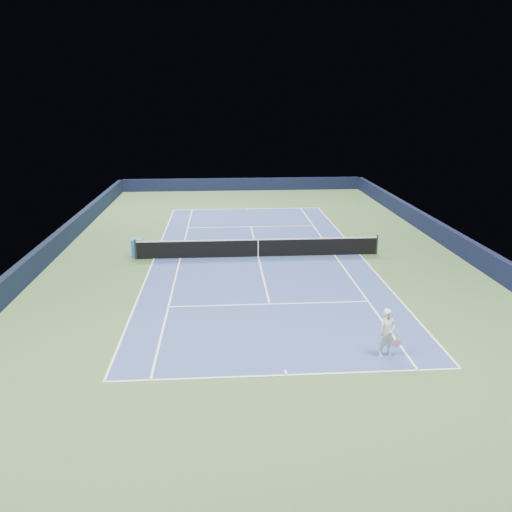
{
  "coord_description": "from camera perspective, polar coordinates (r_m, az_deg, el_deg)",
  "views": [
    {
      "loc": [
        -1.85,
        -25.17,
        8.1
      ],
      "look_at": [
        -0.32,
        -3.0,
        1.0
      ],
      "focal_mm": 35.0,
      "sensor_mm": 36.0,
      "label": 1
    }
  ],
  "objects": [
    {
      "name": "ground",
      "position": [
        26.51,
        0.25,
        -0.07
      ],
      "size": [
        40.0,
        40.0,
        0.0
      ],
      "primitive_type": "plane",
      "color": "#385830",
      "rests_on": "ground"
    },
    {
      "name": "wall_far",
      "position": [
        45.66,
        -1.59,
        8.2
      ],
      "size": [
        22.0,
        0.35,
        1.1
      ],
      "primitive_type": "cube",
      "color": "black",
      "rests_on": "ground"
    },
    {
      "name": "wall_right",
      "position": [
        29.18,
        21.97,
        1.41
      ],
      "size": [
        0.35,
        40.0,
        1.1
      ],
      "primitive_type": "cube",
      "color": "black",
      "rests_on": "ground"
    },
    {
      "name": "wall_left",
      "position": [
        27.77,
        -22.63,
        0.54
      ],
      "size": [
        0.35,
        40.0,
        1.1
      ],
      "primitive_type": "cube",
      "color": "black",
      "rests_on": "ground"
    },
    {
      "name": "court_surface",
      "position": [
        26.51,
        0.25,
        -0.07
      ],
      "size": [
        10.97,
        23.77,
        0.01
      ],
      "primitive_type": "cube",
      "color": "navy",
      "rests_on": "ground"
    },
    {
      "name": "baseline_far",
      "position": [
        37.98,
        -1.07,
        5.42
      ],
      "size": [
        10.97,
        0.08,
        0.0
      ],
      "primitive_type": "cube",
      "color": "white",
      "rests_on": "ground"
    },
    {
      "name": "baseline_near",
      "position": [
        15.67,
        3.51,
        -13.42
      ],
      "size": [
        10.97,
        0.08,
        0.0
      ],
      "primitive_type": "cube",
      "color": "white",
      "rests_on": "ground"
    },
    {
      "name": "sideline_doubles_right",
      "position": [
        27.44,
        11.75,
        0.19
      ],
      "size": [
        0.08,
        23.77,
        0.0
      ],
      "primitive_type": "cube",
      "color": "white",
      "rests_on": "ground"
    },
    {
      "name": "sideline_doubles_left",
      "position": [
        26.69,
        -11.58,
        -0.3
      ],
      "size": [
        0.08,
        23.77,
        0.0
      ],
      "primitive_type": "cube",
      "color": "white",
      "rests_on": "ground"
    },
    {
      "name": "sideline_singles_right",
      "position": [
        27.11,
        8.96,
        0.13
      ],
      "size": [
        0.08,
        23.77,
        0.0
      ],
      "primitive_type": "cube",
      "color": "white",
      "rests_on": "ground"
    },
    {
      "name": "sideline_singles_left",
      "position": [
        26.54,
        -8.65,
        -0.24
      ],
      "size": [
        0.08,
        23.77,
        0.0
      ],
      "primitive_type": "cube",
      "color": "white",
      "rests_on": "ground"
    },
    {
      "name": "service_line_far",
      "position": [
        32.65,
        -0.57,
        3.37
      ],
      "size": [
        8.23,
        0.08,
        0.0
      ],
      "primitive_type": "cube",
      "color": "white",
      "rests_on": "ground"
    },
    {
      "name": "service_line_near",
      "position": [
        20.53,
        1.56,
        -5.51
      ],
      "size": [
        8.23,
        0.08,
        0.0
      ],
      "primitive_type": "cube",
      "color": "white",
      "rests_on": "ground"
    },
    {
      "name": "center_service_line",
      "position": [
        26.51,
        0.25,
        -0.06
      ],
      "size": [
        0.08,
        12.8,
        0.0
      ],
      "primitive_type": "cube",
      "color": "white",
      "rests_on": "ground"
    },
    {
      "name": "center_mark_far",
      "position": [
        37.83,
        -1.05,
        5.37
      ],
      "size": [
        0.08,
        0.3,
        0.0
      ],
      "primitive_type": "cube",
      "color": "white",
      "rests_on": "ground"
    },
    {
      "name": "center_mark_near",
      "position": [
        15.8,
        3.44,
        -13.14
      ],
      "size": [
        0.08,
        0.3,
        0.0
      ],
      "primitive_type": "cube",
      "color": "white",
      "rests_on": "ground"
    },
    {
      "name": "tennis_net",
      "position": [
        26.36,
        0.25,
        0.97
      ],
      "size": [
        12.9,
        0.1,
        1.07
      ],
      "color": "black",
      "rests_on": "ground"
    },
    {
      "name": "sponsor_cube",
      "position": [
        27.21,
        -13.4,
        0.93
      ],
      "size": [
        0.61,
        0.56,
        0.94
      ],
      "color": "blue",
      "rests_on": "ground"
    },
    {
      "name": "tennis_player",
      "position": [
        16.85,
        14.76,
        -8.51
      ],
      "size": [
        0.8,
        1.3,
        2.19
      ],
      "color": "white",
      "rests_on": "ground"
    }
  ]
}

